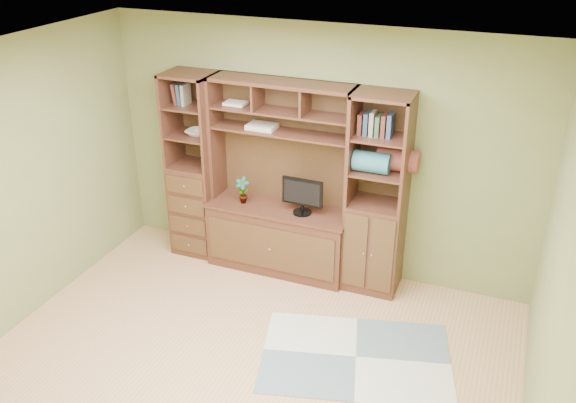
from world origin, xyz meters
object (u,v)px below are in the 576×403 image
at_px(monitor, 302,190).
at_px(left_tower, 194,166).
at_px(center_hutch, 278,182).
at_px(right_tower, 377,196).

bearing_deg(monitor, left_tower, 178.09).
distance_m(center_hutch, right_tower, 1.03).
height_order(center_hutch, monitor, center_hutch).
height_order(left_tower, monitor, left_tower).
distance_m(center_hutch, left_tower, 1.00).
relative_size(left_tower, monitor, 3.88).
xyz_separation_m(center_hutch, monitor, (0.28, -0.03, -0.03)).
bearing_deg(center_hutch, right_tower, 2.23).
relative_size(center_hutch, left_tower, 1.00).
distance_m(right_tower, monitor, 0.75).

